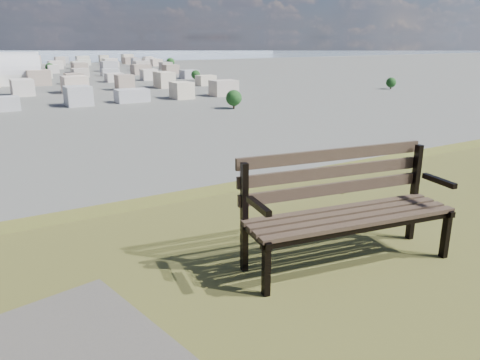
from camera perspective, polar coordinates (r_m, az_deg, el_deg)
park_bench at (r=4.45m, az=12.61°, el=-2.58°), size 2.05×0.93×1.04m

